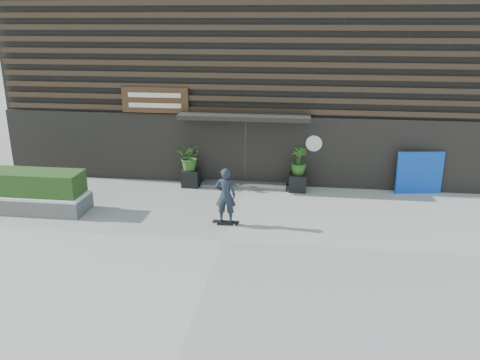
# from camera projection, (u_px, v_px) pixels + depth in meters

# --- Properties ---
(ground) EXTENTS (80.00, 80.00, 0.00)m
(ground) POSITION_uv_depth(u_px,v_px,m) (223.00, 241.00, 13.37)
(ground) COLOR #9F9C96
(ground) RESTS_ON ground
(entrance_step) EXTENTS (3.00, 0.80, 0.12)m
(entrance_step) POSITION_uv_depth(u_px,v_px,m) (244.00, 185.00, 17.68)
(entrance_step) COLOR #454542
(entrance_step) RESTS_ON ground
(planter_pot_left) EXTENTS (0.60, 0.60, 0.60)m
(planter_pot_left) POSITION_uv_depth(u_px,v_px,m) (191.00, 178.00, 17.66)
(planter_pot_left) COLOR black
(planter_pot_left) RESTS_ON ground
(bamboo_left) EXTENTS (0.86, 0.75, 0.96)m
(bamboo_left) POSITION_uv_depth(u_px,v_px,m) (190.00, 157.00, 17.42)
(bamboo_left) COLOR #2D591E
(bamboo_left) RESTS_ON planter_pot_left
(planter_pot_right) EXTENTS (0.60, 0.60, 0.60)m
(planter_pot_right) POSITION_uv_depth(u_px,v_px,m) (298.00, 182.00, 17.17)
(planter_pot_right) COLOR black
(planter_pot_right) RESTS_ON ground
(bamboo_right) EXTENTS (0.54, 0.54, 0.96)m
(bamboo_right) POSITION_uv_depth(u_px,v_px,m) (299.00, 161.00, 16.93)
(bamboo_right) COLOR #2D591E
(bamboo_right) RESTS_ON planter_pot_right
(raised_bed) EXTENTS (3.50, 1.20, 0.50)m
(raised_bed) POSITION_uv_depth(u_px,v_px,m) (32.00, 203.00, 15.44)
(raised_bed) COLOR #51514F
(raised_bed) RESTS_ON ground
(snow_layer) EXTENTS (3.50, 1.20, 0.08)m
(snow_layer) POSITION_uv_depth(u_px,v_px,m) (31.00, 194.00, 15.35)
(snow_layer) COLOR silver
(snow_layer) RESTS_ON raised_bed
(hedge) EXTENTS (3.30, 1.00, 0.70)m
(hedge) POSITION_uv_depth(u_px,v_px,m) (29.00, 182.00, 15.22)
(hedge) COLOR #1F3D16
(hedge) RESTS_ON snow_layer
(blue_tarp) EXTENTS (1.57, 0.40, 1.48)m
(blue_tarp) POSITION_uv_depth(u_px,v_px,m) (419.00, 173.00, 16.80)
(blue_tarp) COLOR #0D3CB5
(blue_tarp) RESTS_ON ground
(building) EXTENTS (18.00, 11.00, 8.00)m
(building) POSITION_uv_depth(u_px,v_px,m) (260.00, 60.00, 21.50)
(building) COLOR black
(building) RESTS_ON ground
(skateboarder) EXTENTS (0.78, 0.40, 1.72)m
(skateboarder) POSITION_uv_depth(u_px,v_px,m) (226.00, 196.00, 14.15)
(skateboarder) COLOR black
(skateboarder) RESTS_ON ground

